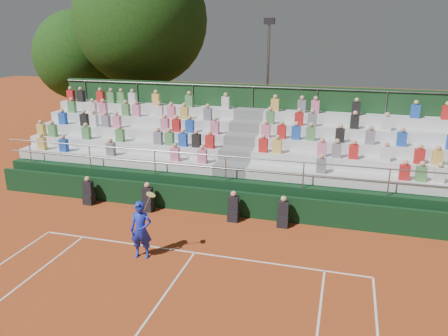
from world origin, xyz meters
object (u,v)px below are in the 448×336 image
(tennis_player, at_px, (141,230))
(floodlight_mast, at_px, (268,74))
(tree_east, at_px, (141,20))
(tree_west, at_px, (79,56))

(tennis_player, xyz_separation_m, floodlight_mast, (1.32, 14.11, 3.47))
(tennis_player, xyz_separation_m, tree_east, (-6.12, 13.35, 6.44))
(tennis_player, bearing_deg, tree_east, 114.63)
(tree_west, bearing_deg, tennis_player, -51.98)
(tree_west, bearing_deg, tree_east, -5.08)
(tree_west, xyz_separation_m, tree_east, (4.64, -0.41, 2.11))
(tennis_player, relative_size, tree_west, 0.27)
(floodlight_mast, bearing_deg, tree_west, -178.33)
(tennis_player, xyz_separation_m, tree_west, (-10.76, 13.76, 4.33))
(tennis_player, relative_size, tree_east, 0.20)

